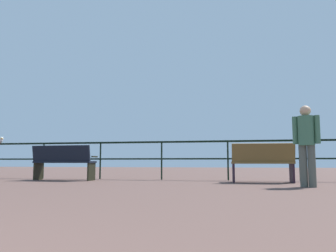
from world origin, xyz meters
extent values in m
cube|color=black|center=(0.00, 9.27, 1.03)|extent=(21.53, 0.05, 0.05)
cube|color=black|center=(0.00, 9.27, 0.57)|extent=(21.53, 0.04, 0.04)
cylinder|color=black|center=(-3.59, 9.27, 0.51)|extent=(0.04, 0.04, 1.03)
cylinder|color=black|center=(-1.79, 9.27, 0.51)|extent=(0.04, 0.04, 1.03)
cylinder|color=black|center=(0.00, 9.27, 0.51)|extent=(0.04, 0.04, 1.03)
cylinder|color=black|center=(1.79, 9.27, 0.51)|extent=(0.04, 0.04, 1.03)
cylinder|color=black|center=(3.59, 9.27, 0.51)|extent=(0.04, 0.04, 1.03)
cube|color=black|center=(-2.47, 8.48, 0.48)|extent=(1.66, 0.50, 0.05)
cube|color=black|center=(-2.48, 8.29, 0.70)|extent=(1.65, 0.19, 0.43)
cube|color=black|center=(-1.69, 8.45, 0.24)|extent=(0.06, 0.39, 0.48)
cube|color=black|center=(-1.68, 8.62, 0.62)|extent=(0.05, 0.31, 0.04)
cube|color=black|center=(-3.26, 8.51, 0.24)|extent=(0.06, 0.39, 0.48)
cube|color=black|center=(-3.25, 8.68, 0.62)|extent=(0.05, 0.31, 0.04)
cube|color=brown|center=(2.61, 8.48, 0.47)|extent=(1.44, 0.54, 0.05)
cube|color=brown|center=(2.62, 8.27, 0.69)|extent=(1.42, 0.21, 0.45)
cube|color=black|center=(3.27, 8.52, 0.23)|extent=(0.06, 0.41, 0.47)
cube|color=black|center=(3.26, 8.70, 0.61)|extent=(0.05, 0.32, 0.04)
cube|color=black|center=(1.94, 8.44, 0.23)|extent=(0.06, 0.41, 0.47)
cube|color=black|center=(1.93, 8.62, 0.61)|extent=(0.05, 0.32, 0.04)
cylinder|color=#4E544A|center=(3.28, 7.19, 0.40)|extent=(0.14, 0.14, 0.80)
cylinder|color=#4E544A|center=(3.42, 7.13, 0.40)|extent=(0.14, 0.14, 0.80)
cylinder|color=#3E6A4F|center=(3.35, 7.16, 1.09)|extent=(0.30, 0.30, 0.58)
cylinder|color=#3E6A4F|center=(3.16, 7.23, 1.10)|extent=(0.10, 0.10, 0.54)
cylinder|color=#3E6A4F|center=(3.54, 7.09, 1.10)|extent=(0.10, 0.10, 0.54)
sphere|color=tan|center=(3.35, 7.16, 1.48)|extent=(0.21, 0.21, 0.21)
ellipsoid|color=silver|center=(-5.09, 9.27, 1.12)|extent=(0.30, 0.26, 0.14)
ellipsoid|color=gray|center=(-5.09, 9.27, 1.15)|extent=(0.26, 0.22, 0.05)
sphere|color=silver|center=(-4.99, 9.21, 1.19)|extent=(0.12, 0.12, 0.12)
cone|color=gold|center=(-4.93, 9.17, 1.19)|extent=(0.07, 0.07, 0.05)
camera|label=1|loc=(2.01, 0.29, 0.48)|focal=35.68mm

